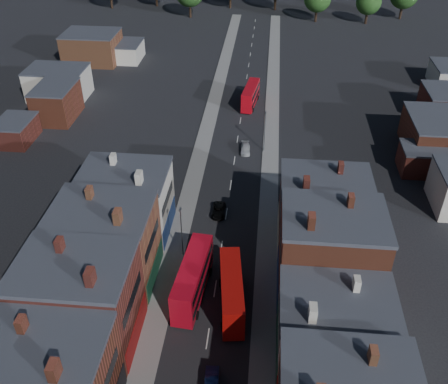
% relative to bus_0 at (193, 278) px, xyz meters
% --- Properties ---
extents(pavement_west, '(3.00, 200.00, 0.12)m').
position_rel_bus_0_xyz_m(pavement_west, '(-3.84, 27.19, -2.71)').
color(pavement_west, gray).
rests_on(pavement_west, ground).
extents(pavement_east, '(3.00, 200.00, 0.12)m').
position_rel_bus_0_xyz_m(pavement_east, '(9.16, 27.19, -2.71)').
color(pavement_east, gray).
rests_on(pavement_east, ground).
extents(lamp_post_2, '(0.25, 0.70, 8.12)m').
position_rel_bus_0_xyz_m(lamp_post_2, '(-2.54, 7.19, 1.93)').
color(lamp_post_2, slate).
rests_on(lamp_post_2, ground).
extents(lamp_post_3, '(0.25, 0.70, 8.12)m').
position_rel_bus_0_xyz_m(lamp_post_3, '(7.86, 37.19, 1.93)').
color(lamp_post_3, slate).
rests_on(lamp_post_3, ground).
extents(bus_0, '(3.83, 12.10, 5.14)m').
position_rel_bus_0_xyz_m(bus_0, '(0.00, 0.00, 0.00)').
color(bus_0, red).
rests_on(bus_0, ground).
extents(bus_1, '(3.98, 11.46, 4.85)m').
position_rel_bus_0_xyz_m(bus_1, '(5.00, -1.60, -0.16)').
color(bus_1, '#AF0D0A').
rests_on(bus_1, ground).
extents(bus_2, '(3.59, 10.41, 4.40)m').
position_rel_bus_0_xyz_m(bus_2, '(4.31, 56.94, -0.40)').
color(bus_2, '#B70812').
rests_on(bus_2, ground).
extents(car_1, '(1.71, 4.24, 1.37)m').
position_rel_bus_0_xyz_m(car_1, '(3.86, -13.13, -2.09)').
color(car_1, navy).
rests_on(car_1, ground).
extents(car_2, '(2.12, 4.43, 1.22)m').
position_rel_bus_0_xyz_m(car_2, '(1.46, 17.17, -2.16)').
color(car_2, black).
rests_on(car_2, ground).
extents(car_3, '(1.97, 4.33, 1.23)m').
position_rel_bus_0_xyz_m(car_3, '(4.44, 36.58, -2.16)').
color(car_3, silver).
rests_on(car_3, ground).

